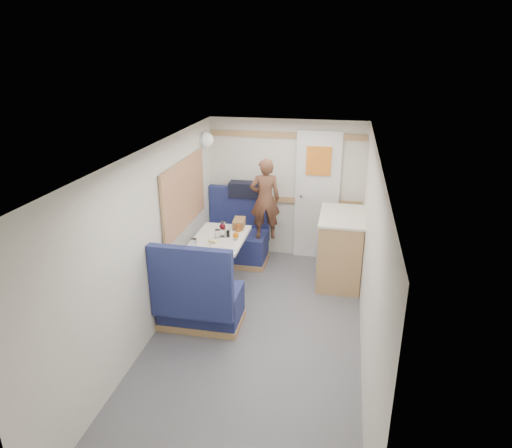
% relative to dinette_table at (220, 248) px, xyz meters
% --- Properties ---
extents(floor, '(4.50, 4.50, 0.00)m').
position_rel_dinette_table_xyz_m(floor, '(0.65, -1.00, -0.57)').
color(floor, '#515156').
rests_on(floor, ground).
extents(ceiling, '(4.50, 4.50, 0.00)m').
position_rel_dinette_table_xyz_m(ceiling, '(0.65, -1.00, 1.43)').
color(ceiling, silver).
rests_on(ceiling, wall_back).
extents(wall_back, '(2.20, 0.02, 2.00)m').
position_rel_dinette_table_xyz_m(wall_back, '(0.65, 1.25, 0.43)').
color(wall_back, silver).
rests_on(wall_back, floor).
extents(wall_left, '(0.02, 4.50, 2.00)m').
position_rel_dinette_table_xyz_m(wall_left, '(-0.45, -1.00, 0.43)').
color(wall_left, silver).
rests_on(wall_left, floor).
extents(wall_right, '(0.02, 4.50, 2.00)m').
position_rel_dinette_table_xyz_m(wall_right, '(1.75, -1.00, 0.43)').
color(wall_right, silver).
rests_on(wall_right, floor).
extents(oak_trim_low, '(2.15, 0.02, 0.08)m').
position_rel_dinette_table_xyz_m(oak_trim_low, '(0.65, 1.23, 0.28)').
color(oak_trim_low, '#9D6946').
rests_on(oak_trim_low, wall_back).
extents(oak_trim_high, '(2.15, 0.02, 0.08)m').
position_rel_dinette_table_xyz_m(oak_trim_high, '(0.65, 1.23, 1.21)').
color(oak_trim_high, '#9D6946').
rests_on(oak_trim_high, wall_back).
extents(side_window, '(0.04, 1.30, 0.72)m').
position_rel_dinette_table_xyz_m(side_window, '(-0.43, 0.00, 0.68)').
color(side_window, beige).
rests_on(side_window, wall_left).
extents(rear_door, '(0.62, 0.12, 1.86)m').
position_rel_dinette_table_xyz_m(rear_door, '(1.10, 1.22, 0.41)').
color(rear_door, white).
rests_on(rear_door, wall_back).
extents(dinette_table, '(0.62, 0.92, 0.72)m').
position_rel_dinette_table_xyz_m(dinette_table, '(0.00, 0.00, 0.00)').
color(dinette_table, white).
rests_on(dinette_table, floor).
extents(bench_far, '(0.90, 0.59, 1.05)m').
position_rel_dinette_table_xyz_m(bench_far, '(-0.00, 0.86, -0.27)').
color(bench_far, '#17204A').
rests_on(bench_far, floor).
extents(bench_near, '(0.90, 0.59, 1.05)m').
position_rel_dinette_table_xyz_m(bench_near, '(-0.00, -0.86, -0.27)').
color(bench_near, '#17204A').
rests_on(bench_near, floor).
extents(ledge, '(0.90, 0.14, 0.04)m').
position_rel_dinette_table_xyz_m(ledge, '(-0.00, 1.12, 0.31)').
color(ledge, '#9D6946').
rests_on(ledge, bench_far).
extents(dome_light, '(0.20, 0.20, 0.20)m').
position_rel_dinette_table_xyz_m(dome_light, '(-0.39, 0.85, 1.18)').
color(dome_light, white).
rests_on(dome_light, wall_left).
extents(galley_counter, '(0.57, 0.92, 0.92)m').
position_rel_dinette_table_xyz_m(galley_counter, '(1.47, 0.55, -0.10)').
color(galley_counter, '#9D6946').
rests_on(galley_counter, floor).
extents(person, '(0.46, 0.36, 1.11)m').
position_rel_dinette_table_xyz_m(person, '(0.44, 0.73, 0.44)').
color(person, brown).
rests_on(person, bench_far).
extents(duffel_bag, '(0.45, 0.22, 0.21)m').
position_rel_dinette_table_xyz_m(duffel_bag, '(0.07, 1.12, 0.44)').
color(duffel_bag, black).
rests_on(duffel_bag, ledge).
extents(tray, '(0.41, 0.45, 0.02)m').
position_rel_dinette_table_xyz_m(tray, '(0.11, -0.24, 0.16)').
color(tray, silver).
rests_on(tray, dinette_table).
extents(orange_fruit, '(0.08, 0.08, 0.08)m').
position_rel_dinette_table_xyz_m(orange_fruit, '(0.22, -0.03, 0.21)').
color(orange_fruit, orange).
rests_on(orange_fruit, tray).
extents(cheese_block, '(0.11, 0.09, 0.03)m').
position_rel_dinette_table_xyz_m(cheese_block, '(-0.01, -0.22, 0.19)').
color(cheese_block, '#E7DE85').
rests_on(cheese_block, tray).
extents(wine_glass, '(0.08, 0.08, 0.17)m').
position_rel_dinette_table_xyz_m(wine_glass, '(0.03, 0.03, 0.28)').
color(wine_glass, white).
rests_on(wine_glass, dinette_table).
extents(tumbler_left, '(0.07, 0.07, 0.12)m').
position_rel_dinette_table_xyz_m(tumbler_left, '(-0.20, -0.38, 0.21)').
color(tumbler_left, white).
rests_on(tumbler_left, dinette_table).
extents(tumbler_mid, '(0.07, 0.07, 0.11)m').
position_rel_dinette_table_xyz_m(tumbler_mid, '(-0.02, 0.26, 0.21)').
color(tumbler_mid, white).
rests_on(tumbler_mid, dinette_table).
extents(tumbler_right, '(0.07, 0.07, 0.11)m').
position_rel_dinette_table_xyz_m(tumbler_right, '(-0.01, -0.05, 0.21)').
color(tumbler_right, white).
rests_on(tumbler_right, dinette_table).
extents(beer_glass, '(0.06, 0.06, 0.10)m').
position_rel_dinette_table_xyz_m(beer_glass, '(0.19, 0.22, 0.20)').
color(beer_glass, '#964415').
rests_on(beer_glass, dinette_table).
extents(pepper_grinder, '(0.04, 0.04, 0.10)m').
position_rel_dinette_table_xyz_m(pepper_grinder, '(0.12, -0.01, 0.21)').
color(pepper_grinder, black).
rests_on(pepper_grinder, dinette_table).
extents(salt_grinder, '(0.04, 0.04, 0.09)m').
position_rel_dinette_table_xyz_m(salt_grinder, '(0.08, 0.01, 0.20)').
color(salt_grinder, silver).
rests_on(salt_grinder, dinette_table).
extents(bread_loaf, '(0.16, 0.27, 0.11)m').
position_rel_dinette_table_xyz_m(bread_loaf, '(0.16, 0.38, 0.21)').
color(bread_loaf, olive).
rests_on(bread_loaf, dinette_table).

